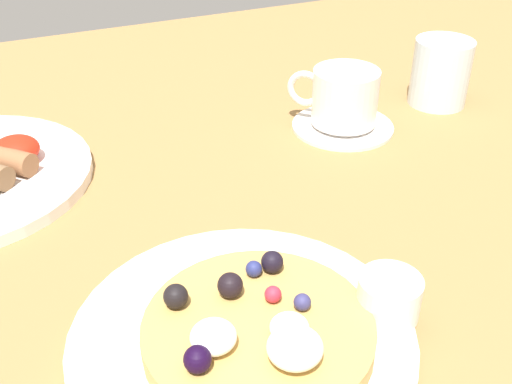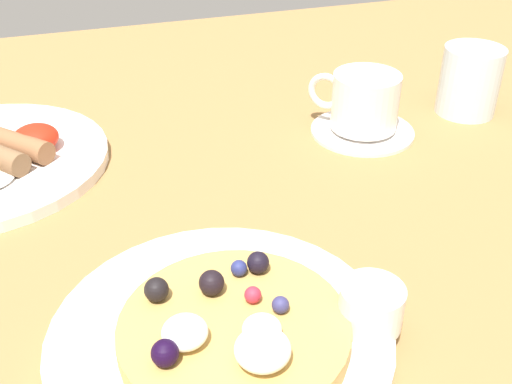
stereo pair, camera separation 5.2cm
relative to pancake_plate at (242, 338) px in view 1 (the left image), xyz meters
The scene contains 7 objects.
ground_plane 14.56cm from the pancake_plate, 70.55° to the left, with size 163.51×126.90×3.00cm, color olive.
pancake_plate is the anchor object (origin of this frame).
pancake_with_berries 2.43cm from the pancake_plate, 68.94° to the right, with size 16.47×16.47×3.95cm.
syrup_ramekin 11.19cm from the pancake_plate, 14.61° to the right, with size 4.73×4.73×3.32cm.
coffee_saucer 37.08cm from the pancake_plate, 47.70° to the left, with size 12.23×12.23×0.89cm, color white.
coffee_cup 37.26cm from the pancake_plate, 47.97° to the left, with size 9.31×9.11×6.50cm.
water_glass 49.35cm from the pancake_plate, 35.78° to the left, with size 7.37×7.37×8.41cm, color silver.
Camera 1 is at (-17.22, -43.64, 34.22)cm, focal length 43.68 mm.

